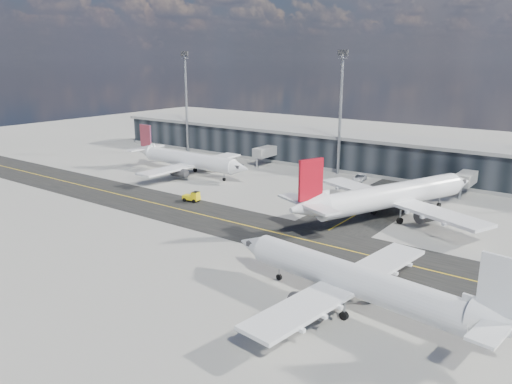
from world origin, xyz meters
TOP-DOWN VIEW (x-y plane):
  - ground at (0.00, 0.00)m, footprint 300.00×300.00m
  - taxiway_lanes at (3.91, 10.74)m, footprint 180.00×63.00m
  - terminal_concourse at (0.04, 54.93)m, footprint 152.00×19.80m
  - floodlight_masts at (0.00, 48.00)m, footprint 102.50×0.70m
  - airliner_af at (-28.69, 25.98)m, footprint 36.28×30.86m
  - airliner_redtail at (23.43, 21.58)m, footprint 34.59×40.01m
  - airliner_near at (33.07, -11.75)m, footprint 35.63×30.47m
  - baggage_tug at (-11.28, 9.10)m, footprint 3.54×2.14m
  - service_van at (7.46, 44.00)m, footprint 3.49×5.76m

SIDE VIEW (x-z plane):
  - ground at x=0.00m, z-range 0.00..0.00m
  - taxiway_lanes at x=3.91m, z-range -0.01..0.03m
  - service_van at x=7.46m, z-range 0.00..1.50m
  - baggage_tug at x=-11.28m, z-range 0.00..2.10m
  - airliner_near at x=33.07m, z-range -1.79..8.76m
  - airliner_af at x=-28.69m, z-range -1.83..8.95m
  - airliner_redtail at x=23.43m, z-range -2.10..10.27m
  - terminal_concourse at x=0.04m, z-range -0.31..8.49m
  - floodlight_masts at x=0.00m, z-range 1.16..30.06m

